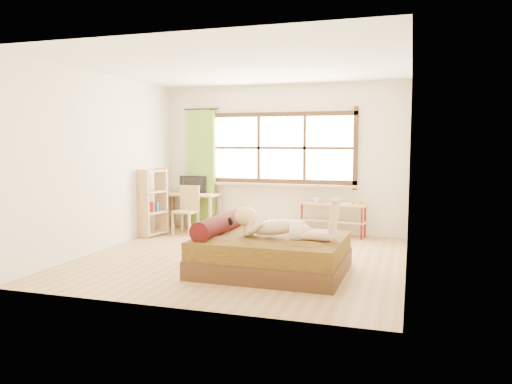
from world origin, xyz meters
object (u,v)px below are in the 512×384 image
(bed, at_px, (268,253))
(kitten, at_px, (221,224))
(desk, at_px, (191,198))
(bookshelf, at_px, (152,202))
(woman, at_px, (282,216))
(pipe_shelf, at_px, (334,212))
(chair, at_px, (187,207))

(bed, bearing_deg, kitten, 172.68)
(desk, distance_m, bookshelf, 0.88)
(desk, relative_size, bookshelf, 0.96)
(bed, height_order, woman, woman)
(woman, bearing_deg, pipe_shelf, 86.04)
(chair, bearing_deg, bookshelf, -136.09)
(kitten, bearing_deg, woman, -8.74)
(bed, xyz_separation_m, bookshelf, (-2.64, 1.78, 0.35))
(chair, bearing_deg, kitten, -51.77)
(kitten, bearing_deg, bookshelf, 140.53)
(desk, relative_size, pipe_shelf, 0.93)
(bed, distance_m, chair, 3.09)
(pipe_shelf, bearing_deg, desk, -168.51)
(woman, bearing_deg, chair, 137.33)
(woman, xyz_separation_m, bookshelf, (-2.84, 1.83, -0.14))
(bed, relative_size, desk, 1.66)
(woman, relative_size, pipe_shelf, 1.07)
(chair, bearing_deg, woman, -40.72)
(bookshelf, bearing_deg, chair, 53.95)
(kitten, distance_m, chair, 2.57)
(kitten, xyz_separation_m, chair, (-1.48, 2.10, -0.09))
(kitten, bearing_deg, desk, 123.77)
(pipe_shelf, xyz_separation_m, bookshelf, (-3.08, -0.91, 0.17))
(woman, distance_m, kitten, 0.90)
(woman, distance_m, desk, 3.60)
(kitten, relative_size, pipe_shelf, 0.23)
(bed, distance_m, pipe_shelf, 2.73)
(bed, distance_m, bookshelf, 3.21)
(woman, bearing_deg, kitten, 171.26)
(desk, xyz_separation_m, chair, (0.10, -0.37, -0.12))
(pipe_shelf, bearing_deg, woman, -86.01)
(woman, height_order, kitten, woman)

